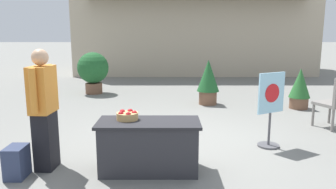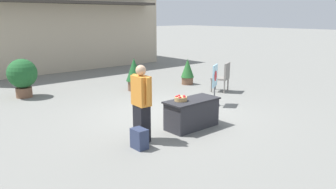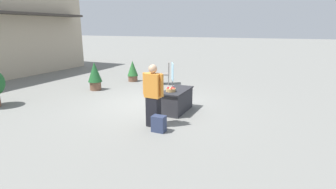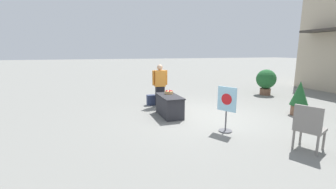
% 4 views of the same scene
% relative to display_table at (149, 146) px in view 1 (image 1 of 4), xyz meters
% --- Properties ---
extents(ground_plane, '(120.00, 120.00, 0.00)m').
position_rel_display_table_xyz_m(ground_plane, '(0.35, 1.17, -0.35)').
color(ground_plane, slate).
extents(storefront_building, '(10.55, 5.89, 5.24)m').
position_rel_display_table_xyz_m(storefront_building, '(1.46, 12.11, 2.27)').
color(storefront_building, '#B7A88E').
rests_on(storefront_building, ground_plane).
extents(display_table, '(1.39, 0.63, 0.70)m').
position_rel_display_table_xyz_m(display_table, '(0.00, 0.00, 0.00)').
color(display_table, '#2D2D33').
rests_on(display_table, ground_plane).
extents(apple_basket, '(0.29, 0.29, 0.13)m').
position_rel_display_table_xyz_m(apple_basket, '(-0.29, 0.08, 0.41)').
color(apple_basket, tan).
rests_on(apple_basket, display_table).
extents(person_visitor, '(0.29, 0.61, 1.67)m').
position_rel_display_table_xyz_m(person_visitor, '(-1.44, 0.09, 0.50)').
color(person_visitor, black).
rests_on(person_visitor, ground_plane).
extents(backpack, '(0.24, 0.34, 0.42)m').
position_rel_display_table_xyz_m(backpack, '(-1.72, -0.21, -0.14)').
color(backpack, '#2D3856').
rests_on(backpack, ground_plane).
extents(poster_board, '(0.49, 0.36, 1.24)m').
position_rel_display_table_xyz_m(poster_board, '(1.95, 0.98, 0.31)').
color(poster_board, '#4C4C51').
rests_on(poster_board, ground_plane).
extents(potted_plant_far_left, '(0.96, 0.96, 1.29)m').
position_rel_display_table_xyz_m(potted_plant_far_left, '(-2.06, 5.84, 0.39)').
color(potted_plant_far_left, brown).
rests_on(potted_plant_far_left, ground_plane).
extents(potted_plant_near_left, '(0.59, 0.59, 1.18)m').
position_rel_display_table_xyz_m(potted_plant_near_left, '(1.32, 4.25, 0.29)').
color(potted_plant_near_left, brown).
rests_on(potted_plant_near_left, ground_plane).
extents(potted_plant_far_right, '(0.52, 0.52, 1.01)m').
position_rel_display_table_xyz_m(potted_plant_far_right, '(3.54, 3.77, 0.18)').
color(potted_plant_far_right, brown).
rests_on(potted_plant_far_right, ground_plane).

